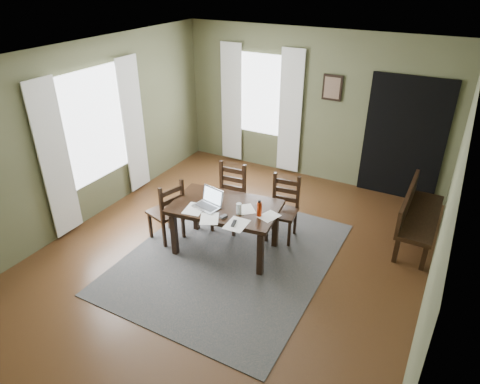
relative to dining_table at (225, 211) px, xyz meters
The scene contains 26 objects.
ground 0.68m from the dining_table, 43.34° to the right, with size 5.00×6.00×0.01m.
room_shell 1.17m from the dining_table, 43.34° to the right, with size 5.02×6.02×2.71m.
rug 0.67m from the dining_table, 43.34° to the right, with size 2.60×3.20×0.01m.
dining_table is the anchor object (origin of this frame).
chair_end 0.90m from the dining_table, 169.35° to the right, with size 0.53×0.53×0.97m.
chair_back_left 0.65m from the dining_table, 115.30° to the left, with size 0.48×0.48×1.01m.
chair_back_right 0.92m from the dining_table, 51.52° to the left, with size 0.47×0.47×0.95m.
bench 2.74m from the dining_table, 33.29° to the left, with size 0.47×1.47×0.83m.
laptop 0.26m from the dining_table, 149.79° to the right, with size 0.40×0.35×0.24m.
computer_mouse 0.33m from the dining_table, 63.40° to the right, with size 0.06×0.10×0.03m, color #3F3F42.
tv_remote 0.49m from the dining_table, 46.53° to the right, with size 0.04×0.15×0.02m, color black.
drinking_glass 0.33m from the dining_table, 20.36° to the right, with size 0.07×0.07×0.15m, color silver.
water_bottle 0.56m from the dining_table, ahead, with size 0.09×0.09×0.23m.
paper_a 0.43m from the dining_table, 138.34° to the right, with size 0.25×0.32×0.00m, color white.
paper_b 0.51m from the dining_table, 42.89° to the right, with size 0.25×0.33×0.00m, color white.
paper_c 0.32m from the dining_table, ahead, with size 0.20×0.26×0.00m, color white.
paper_d 0.65m from the dining_table, ahead, with size 0.20×0.27×0.00m, color white.
paper_e 0.40m from the dining_table, 90.95° to the right, with size 0.23×0.30×0.00m, color white.
window_left 2.47m from the dining_table, behind, with size 0.01×1.30×1.70m.
window_back 3.07m from the dining_table, 106.87° to the left, with size 1.00×0.01×1.50m.
curtain_left_near 2.48m from the dining_table, 161.92° to the right, with size 0.03×0.48×2.30m.
curtain_left_far 2.53m from the dining_table, 158.88° to the left, with size 0.03×0.48×2.30m.
curtain_back_left 3.22m from the dining_table, 117.80° to the left, with size 0.44×0.03×2.30m.
curtain_back_right 2.87m from the dining_table, 94.90° to the left, with size 0.44×0.03×2.30m.
framed_picture 3.08m from the dining_table, 80.21° to the left, with size 0.34×0.03×0.44m.
doorway_back 3.38m from the dining_table, 57.78° to the left, with size 1.30×0.03×2.10m.
Camera 1 is at (2.43, -4.18, 3.66)m, focal length 32.00 mm.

